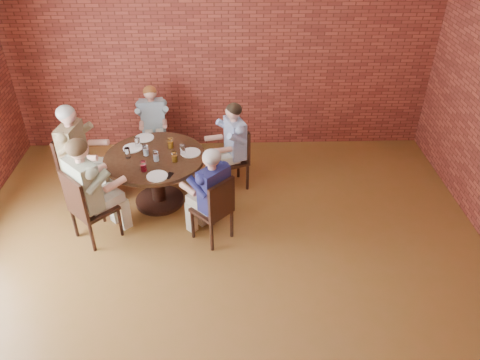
{
  "coord_description": "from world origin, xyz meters",
  "views": [
    {
      "loc": [
        0.07,
        -3.4,
        3.93
      ],
      "look_at": [
        0.2,
        1.0,
        0.94
      ],
      "focal_mm": 35.0,
      "sensor_mm": 36.0,
      "label": 1
    }
  ],
  "objects_px": {
    "smartphone": "(169,175)",
    "diner_d": "(90,190)",
    "chair_a": "(237,155)",
    "chair_c": "(74,165)",
    "diner_b": "(154,125)",
    "diner_e": "(211,196)",
    "diner_c": "(78,154)",
    "chair_d": "(86,206)",
    "chair_b": "(154,131)",
    "chair_e": "(216,208)",
    "dining_table": "(156,170)",
    "diner_a": "(231,147)"
  },
  "relations": [
    {
      "from": "smartphone",
      "to": "diner_d",
      "type": "bearing_deg",
      "value": -146.54
    },
    {
      "from": "chair_a",
      "to": "chair_c",
      "type": "relative_size",
      "value": 0.94
    },
    {
      "from": "diner_b",
      "to": "diner_e",
      "type": "relative_size",
      "value": 0.96
    },
    {
      "from": "diner_c",
      "to": "smartphone",
      "type": "height_order",
      "value": "diner_c"
    },
    {
      "from": "chair_d",
      "to": "chair_c",
      "type": "bearing_deg",
      "value": -22.77
    },
    {
      "from": "chair_b",
      "to": "chair_e",
      "type": "relative_size",
      "value": 0.97
    },
    {
      "from": "dining_table",
      "to": "chair_c",
      "type": "height_order",
      "value": "chair_c"
    },
    {
      "from": "diner_a",
      "to": "diner_c",
      "type": "bearing_deg",
      "value": -104.66
    },
    {
      "from": "chair_b",
      "to": "diner_a",
      "type": "bearing_deg",
      "value": -43.03
    },
    {
      "from": "dining_table",
      "to": "diner_b",
      "type": "relative_size",
      "value": 1.08
    },
    {
      "from": "smartphone",
      "to": "diner_c",
      "type": "bearing_deg",
      "value": 173.89
    },
    {
      "from": "chair_c",
      "to": "chair_d",
      "type": "xyz_separation_m",
      "value": [
        0.39,
        -0.93,
        0.0
      ]
    },
    {
      "from": "dining_table",
      "to": "diner_b",
      "type": "bearing_deg",
      "value": 98.34
    },
    {
      "from": "chair_c",
      "to": "chair_e",
      "type": "bearing_deg",
      "value": -107.99
    },
    {
      "from": "chair_c",
      "to": "chair_d",
      "type": "height_order",
      "value": "chair_d"
    },
    {
      "from": "diner_b",
      "to": "dining_table",
      "type": "bearing_deg",
      "value": -90.0
    },
    {
      "from": "chair_e",
      "to": "diner_b",
      "type": "bearing_deg",
      "value": -108.29
    },
    {
      "from": "diner_c",
      "to": "diner_d",
      "type": "height_order",
      "value": "diner_d"
    },
    {
      "from": "chair_b",
      "to": "diner_c",
      "type": "distance_m",
      "value": 1.37
    },
    {
      "from": "chair_c",
      "to": "dining_table",
      "type": "bearing_deg",
      "value": -90.0
    },
    {
      "from": "chair_c",
      "to": "smartphone",
      "type": "relative_size",
      "value": 7.25
    },
    {
      "from": "chair_d",
      "to": "dining_table",
      "type": "bearing_deg",
      "value": -90.0
    },
    {
      "from": "chair_a",
      "to": "diner_e",
      "type": "relative_size",
      "value": 0.71
    },
    {
      "from": "chair_c",
      "to": "chair_e",
      "type": "relative_size",
      "value": 1.07
    },
    {
      "from": "chair_b",
      "to": "diner_e",
      "type": "relative_size",
      "value": 0.68
    },
    {
      "from": "diner_c",
      "to": "chair_b",
      "type": "bearing_deg",
      "value": -30.84
    },
    {
      "from": "chair_a",
      "to": "diner_b",
      "type": "xyz_separation_m",
      "value": [
        -1.25,
        0.72,
        0.11
      ]
    },
    {
      "from": "chair_d",
      "to": "smartphone",
      "type": "bearing_deg",
      "value": -119.31
    },
    {
      "from": "diner_e",
      "to": "smartphone",
      "type": "relative_size",
      "value": 9.6
    },
    {
      "from": "chair_a",
      "to": "chair_b",
      "type": "distance_m",
      "value": 1.49
    },
    {
      "from": "diner_b",
      "to": "chair_e",
      "type": "height_order",
      "value": "diner_b"
    },
    {
      "from": "diner_c",
      "to": "diner_e",
      "type": "distance_m",
      "value": 2.02
    },
    {
      "from": "chair_b",
      "to": "chair_e",
      "type": "xyz_separation_m",
      "value": [
        0.98,
        -2.01,
        0.01
      ]
    },
    {
      "from": "chair_b",
      "to": "diner_e",
      "type": "xyz_separation_m",
      "value": [
        0.93,
        -1.96,
        0.16
      ]
    },
    {
      "from": "chair_a",
      "to": "chair_d",
      "type": "relative_size",
      "value": 0.94
    },
    {
      "from": "chair_c",
      "to": "diner_e",
      "type": "relative_size",
      "value": 0.76
    },
    {
      "from": "chair_b",
      "to": "diner_c",
      "type": "xyz_separation_m",
      "value": [
        -0.87,
        -1.04,
        0.22
      ]
    },
    {
      "from": "chair_c",
      "to": "smartphone",
      "type": "bearing_deg",
      "value": -106.44
    },
    {
      "from": "chair_b",
      "to": "diner_d",
      "type": "xyz_separation_m",
      "value": [
        -0.51,
        -1.89,
        0.22
      ]
    },
    {
      "from": "dining_table",
      "to": "chair_d",
      "type": "distance_m",
      "value": 1.06
    },
    {
      "from": "chair_b",
      "to": "diner_b",
      "type": "relative_size",
      "value": 0.72
    },
    {
      "from": "dining_table",
      "to": "chair_b",
      "type": "height_order",
      "value": "chair_b"
    },
    {
      "from": "diner_a",
      "to": "chair_c",
      "type": "bearing_deg",
      "value": -105.31
    },
    {
      "from": "chair_a",
      "to": "diner_d",
      "type": "relative_size",
      "value": 0.65
    },
    {
      "from": "diner_e",
      "to": "smartphone",
      "type": "distance_m",
      "value": 0.6
    },
    {
      "from": "dining_table",
      "to": "diner_b",
      "type": "xyz_separation_m",
      "value": [
        -0.17,
        1.13,
        0.08
      ]
    },
    {
      "from": "chair_a",
      "to": "diner_c",
      "type": "bearing_deg",
      "value": -104.12
    },
    {
      "from": "chair_c",
      "to": "chair_e",
      "type": "xyz_separation_m",
      "value": [
        1.94,
        -0.99,
        -0.03
      ]
    },
    {
      "from": "diner_c",
      "to": "chair_e",
      "type": "relative_size",
      "value": 1.53
    },
    {
      "from": "chair_c",
      "to": "chair_e",
      "type": "height_order",
      "value": "chair_c"
    }
  ]
}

